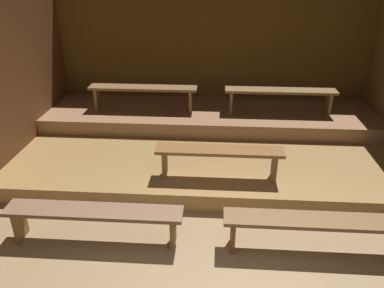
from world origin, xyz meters
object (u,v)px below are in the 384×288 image
at_px(bench_lower_center, 219,154).
at_px(bench_middle_right, 280,94).
at_px(bench_floor_left, 94,215).
at_px(bench_floor_right, 316,225).
at_px(bench_middle_left, 143,91).

xyz_separation_m(bench_lower_center, bench_middle_right, (1.13, 2.05, 0.28)).
bearing_deg(bench_floor_left, bench_floor_right, 0.00).
bearing_deg(bench_floor_right, bench_middle_left, 128.94).
xyz_separation_m(bench_lower_center, bench_middle_left, (-1.49, 2.05, 0.28)).
relative_size(bench_floor_left, bench_middle_left, 1.04).
distance_m(bench_lower_center, bench_middle_left, 2.55).
height_order(bench_lower_center, bench_middle_right, bench_middle_right).
height_order(bench_floor_left, bench_floor_right, same).
relative_size(bench_floor_right, bench_lower_center, 1.18).
distance_m(bench_lower_center, bench_middle_right, 2.36).
relative_size(bench_lower_center, bench_middle_left, 0.88).
xyz_separation_m(bench_middle_left, bench_middle_right, (2.62, 0.00, 0.00)).
bearing_deg(bench_middle_left, bench_floor_left, -90.29).
bearing_deg(bench_middle_left, bench_lower_center, -54.06).
bearing_deg(bench_middle_right, bench_floor_left, -128.94).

